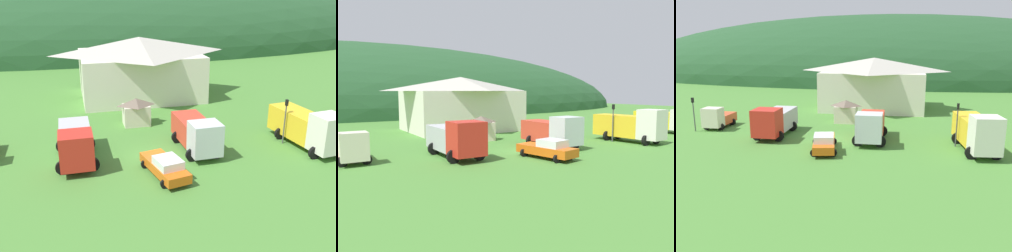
{
  "view_description": "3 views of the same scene",
  "coord_description": "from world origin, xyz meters",
  "views": [
    {
      "loc": [
        -6.11,
        -29.0,
        13.6
      ],
      "look_at": [
        1.68,
        1.15,
        2.2
      ],
      "focal_mm": 41.19,
      "sensor_mm": 36.0,
      "label": 1
    },
    {
      "loc": [
        -17.33,
        -25.63,
        5.66
      ],
      "look_at": [
        0.01,
        2.63,
        2.19
      ],
      "focal_mm": 36.21,
      "sensor_mm": 36.0,
      "label": 2
    },
    {
      "loc": [
        7.32,
        -32.93,
        9.45
      ],
      "look_at": [
        1.5,
        -0.59,
        1.67
      ],
      "focal_mm": 36.79,
      "sensor_mm": 36.0,
      "label": 3
    }
  ],
  "objects": [
    {
      "name": "heavy_rig_striped",
      "position": [
        13.77,
        -1.27,
        1.87
      ],
      "size": [
        3.66,
        7.96,
        3.7
      ],
      "rotation": [
        0.0,
        0.0,
        -1.46
      ],
      "color": "silver",
      "rests_on": "ground"
    },
    {
      "name": "flatbed_truck_yellow",
      "position": [
        24.74,
        1.81,
        1.74
      ],
      "size": [
        3.79,
        7.75,
        3.22
      ],
      "rotation": [
        0.0,
        0.0,
        -1.48
      ],
      "color": "silver",
      "rests_on": "ground"
    },
    {
      "name": "depot_building",
      "position": [
        2.55,
        19.09,
        3.91
      ],
      "size": [
        15.88,
        12.48,
        7.58
      ],
      "color": "silver",
      "rests_on": "ground"
    },
    {
      "name": "tow_truck_silver",
      "position": [
        4.04,
        0.35,
        1.68
      ],
      "size": [
        3.34,
        6.86,
        3.21
      ],
      "rotation": [
        0.0,
        0.0,
        -1.55
      ],
      "color": "silver",
      "rests_on": "ground"
    },
    {
      "name": "ground_plane",
      "position": [
        0.0,
        0.0,
        0.0
      ],
      "size": [
        200.0,
        200.0,
        0.0
      ],
      "primitive_type": "plane",
      "color": "#477F33"
    },
    {
      "name": "light_truck_cream",
      "position": [
        -13.96,
        2.78,
        1.22
      ],
      "size": [
        2.52,
        4.55,
        2.56
      ],
      "rotation": [
        0.0,
        0.0,
        -1.56
      ],
      "color": "beige",
      "rests_on": "ground"
    },
    {
      "name": "traffic_cone_near_pickup",
      "position": [
        -5.66,
        4.56,
        0.0
      ],
      "size": [
        0.36,
        0.36,
        0.55
      ],
      "primitive_type": "cone",
      "color": "orange",
      "rests_on": "ground"
    },
    {
      "name": "traffic_light_east",
      "position": [
        12.2,
        -0.09,
        2.55
      ],
      "size": [
        0.2,
        0.32,
        4.16
      ],
      "color": "#4C4C51",
      "rests_on": "ground"
    },
    {
      "name": "crane_truck_red",
      "position": [
        -6.15,
        0.64,
        1.69
      ],
      "size": [
        3.37,
        7.26,
        3.25
      ],
      "rotation": [
        0.0,
        0.0,
        -1.57
      ],
      "color": "red",
      "rests_on": "ground"
    },
    {
      "name": "play_shed_cream",
      "position": [
        0.16,
        8.29,
        1.45
      ],
      "size": [
        2.88,
        2.21,
        2.81
      ],
      "color": "beige",
      "rests_on": "ground"
    },
    {
      "name": "service_pickup_orange",
      "position": [
        0.22,
        -3.69,
        0.83
      ],
      "size": [
        3.02,
        5.55,
        1.66
      ],
      "rotation": [
        0.0,
        0.0,
        -1.37
      ],
      "color": "#D95E14",
      "rests_on": "ground"
    },
    {
      "name": "forested_hill_backdrop",
      "position": [
        0.0,
        68.93,
        0.0
      ],
      "size": [
        164.06,
        60.0,
        35.46
      ],
      "primitive_type": "ellipsoid",
      "color": "#234C28",
      "rests_on": "ground"
    }
  ]
}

